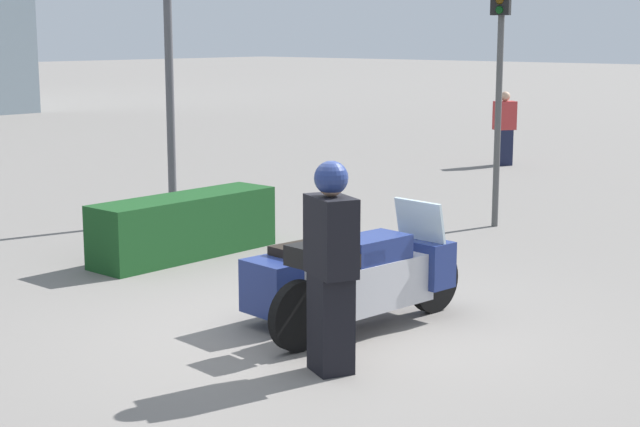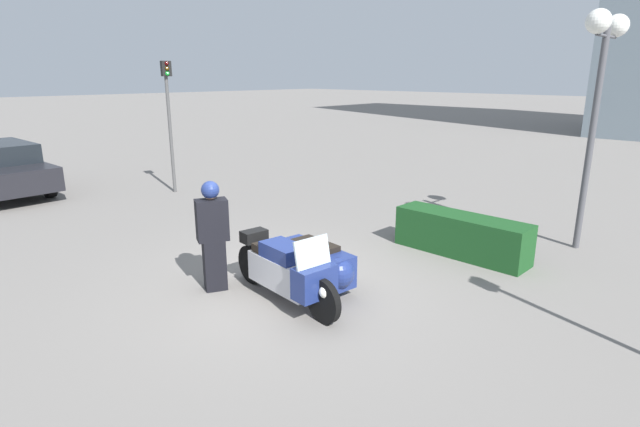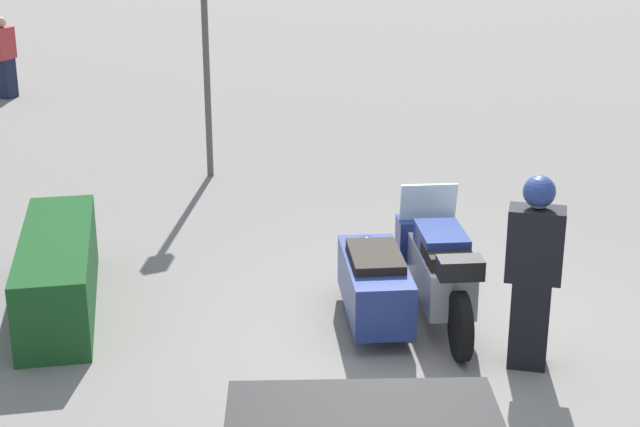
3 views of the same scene
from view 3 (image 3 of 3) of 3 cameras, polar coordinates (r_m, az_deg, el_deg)
The scene contains 6 objects.
ground_plane at distance 9.20m, azimuth 6.01°, elevation -7.25°, with size 160.00×160.00×0.00m, color slate.
police_motorcycle at distance 9.47m, azimuth 4.99°, elevation -3.35°, with size 2.41×1.38×1.15m.
officer_rider at distance 8.52m, azimuth 12.31°, elevation -3.09°, with size 0.45×0.55×1.73m.
hedge_bush_curbside at distance 9.95m, azimuth -14.99°, elevation -3.32°, with size 2.50×0.67×0.76m, color #19471E.
traffic_light_near at distance 13.55m, azimuth -6.68°, elevation 11.17°, with size 0.23×0.29×3.36m.
pedestrian_bystander at distance 19.69m, azimuth -17.89°, elevation 8.63°, with size 0.51×0.46×1.54m.
Camera 3 is at (-7.86, 2.48, 4.09)m, focal length 55.00 mm.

